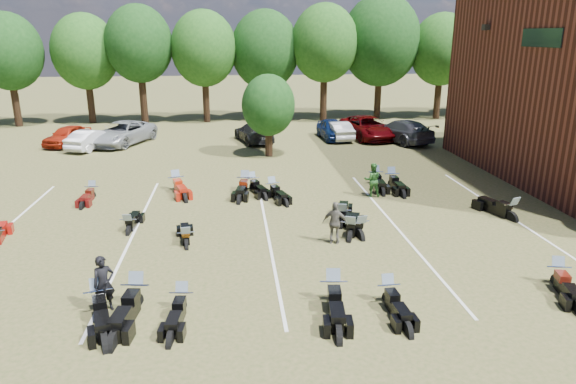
{
  "coord_description": "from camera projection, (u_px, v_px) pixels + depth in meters",
  "views": [
    {
      "loc": [
        -4.2,
        -15.19,
        7.16
      ],
      "look_at": [
        -2.09,
        4.0,
        1.2
      ],
      "focal_mm": 32.0,
      "sensor_mm": 36.0,
      "label": 1
    }
  ],
  "objects": [
    {
      "name": "ground",
      "position": [
        364.0,
        260.0,
        16.98
      ],
      "size": [
        160.0,
        160.0,
        0.0
      ],
      "primitive_type": "plane",
      "color": "brown",
      "rests_on": "ground"
    },
    {
      "name": "car_0",
      "position": [
        68.0,
        136.0,
        34.26
      ],
      "size": [
        2.82,
        4.19,
        1.33
      ],
      "primitive_type": "imported",
      "rotation": [
        0.0,
        0.0,
        -0.35
      ],
      "color": "#9A200E",
      "rests_on": "ground"
    },
    {
      "name": "car_1",
      "position": [
        92.0,
        139.0,
        33.14
      ],
      "size": [
        2.81,
        4.14,
        1.29
      ],
      "primitive_type": "imported",
      "rotation": [
        0.0,
        0.0,
        2.73
      ],
      "color": "#BBBCC0",
      "rests_on": "ground"
    },
    {
      "name": "car_2",
      "position": [
        122.0,
        133.0,
        34.58
      ],
      "size": [
        4.45,
        6.03,
        1.52
      ],
      "primitive_type": "imported",
      "rotation": [
        0.0,
        0.0,
        -0.4
      ],
      "color": "gray",
      "rests_on": "ground"
    },
    {
      "name": "car_3",
      "position": [
        254.0,
        132.0,
        35.32
      ],
      "size": [
        2.95,
        4.92,
        1.33
      ],
      "primitive_type": "imported",
      "rotation": [
        0.0,
        0.0,
        3.39
      ],
      "color": "black",
      "rests_on": "ground"
    },
    {
      "name": "car_4",
      "position": [
        333.0,
        129.0,
        36.31
      ],
      "size": [
        1.95,
        4.25,
        1.41
      ],
      "primitive_type": "imported",
      "rotation": [
        0.0,
        0.0,
        0.07
      ],
      "color": "#0B1D4F",
      "rests_on": "ground"
    },
    {
      "name": "car_5",
      "position": [
        337.0,
        130.0,
        36.21
      ],
      "size": [
        1.82,
        4.08,
        1.3
      ],
      "primitive_type": "imported",
      "rotation": [
        0.0,
        0.0,
        3.26
      ],
      "color": "#B4B5AF",
      "rests_on": "ground"
    },
    {
      "name": "car_6",
      "position": [
        367.0,
        128.0,
        36.55
      ],
      "size": [
        3.5,
        5.93,
        1.55
      ],
      "primitive_type": "imported",
      "rotation": [
        0.0,
        0.0,
        0.18
      ],
      "color": "#4E0407",
      "rests_on": "ground"
    },
    {
      "name": "car_7",
      "position": [
        402.0,
        131.0,
        35.34
      ],
      "size": [
        3.84,
        5.73,
        1.54
      ],
      "primitive_type": "imported",
      "rotation": [
        0.0,
        0.0,
        3.49
      ],
      "color": "#38383D",
      "rests_on": "ground"
    },
    {
      "name": "person_black",
      "position": [
        104.0,
        284.0,
        13.66
      ],
      "size": [
        0.69,
        0.61,
        1.58
      ],
      "primitive_type": "imported",
      "rotation": [
        0.0,
        0.0,
        0.51
      ],
      "color": "black",
      "rests_on": "ground"
    },
    {
      "name": "person_green",
      "position": [
        372.0,
        180.0,
        23.42
      ],
      "size": [
        0.81,
        0.66,
        1.57
      ],
      "primitive_type": "imported",
      "rotation": [
        0.0,
        0.0,
        3.06
      ],
      "color": "#285C22",
      "rests_on": "ground"
    },
    {
      "name": "person_grey",
      "position": [
        335.0,
        223.0,
        18.11
      ],
      "size": [
        0.98,
        0.68,
        1.55
      ],
      "primitive_type": "imported",
      "rotation": [
        0.0,
        0.0,
        2.78
      ],
      "color": "#4E4B43",
      "rests_on": "ground"
    },
    {
      "name": "motorcycle_0",
      "position": [
        100.0,
        312.0,
        13.77
      ],
      "size": [
        1.42,
        2.52,
        1.34
      ],
      "primitive_type": null,
      "rotation": [
        0.0,
        0.0,
        0.29
      ],
      "color": "black",
      "rests_on": "ground"
    },
    {
      "name": "motorcycle_1",
      "position": [
        183.0,
        311.0,
        13.83
      ],
      "size": [
        0.88,
        2.13,
        1.16
      ],
      "primitive_type": null,
      "rotation": [
        0.0,
        0.0,
        -0.11
      ],
      "color": "black",
      "rests_on": "ground"
    },
    {
      "name": "motorcycle_2",
      "position": [
        137.0,
        307.0,
        14.03
      ],
      "size": [
        1.13,
        2.59,
        1.4
      ],
      "primitive_type": null,
      "rotation": [
        0.0,
        0.0,
        -0.14
      ],
      "color": "black",
      "rests_on": "ground"
    },
    {
      "name": "motorcycle_3",
      "position": [
        387.0,
        303.0,
        14.23
      ],
      "size": [
        0.76,
        2.14,
        1.18
      ],
      "primitive_type": null,
      "rotation": [
        0.0,
        0.0,
        0.04
      ],
      "color": "black",
      "rests_on": "ground"
    },
    {
      "name": "motorcycle_4",
      "position": [
        333.0,
        303.0,
        14.26
      ],
      "size": [
        1.05,
        2.53,
        1.37
      ],
      "primitive_type": null,
      "rotation": [
        0.0,
        0.0,
        -0.11
      ],
      "color": "black",
      "rests_on": "ground"
    },
    {
      "name": "motorcycle_5",
      "position": [
        556.0,
        285.0,
        15.26
      ],
      "size": [
        1.21,
        2.32,
        1.24
      ],
      "primitive_type": null,
      "rotation": [
        0.0,
        0.0,
        -0.24
      ],
      "color": "black",
      "rests_on": "ground"
    },
    {
      "name": "motorcycle_8",
      "position": [
        187.0,
        247.0,
        17.99
      ],
      "size": [
        0.87,
        2.06,
        1.11
      ],
      "primitive_type": null,
      "rotation": [
        0.0,
        0.0,
        3.26
      ],
      "color": "black",
      "rests_on": "ground"
    },
    {
      "name": "motorcycle_9",
      "position": [
        129.0,
        233.0,
        19.25
      ],
      "size": [
        0.75,
        2.03,
        1.11
      ],
      "primitive_type": null,
      "rotation": [
        0.0,
        0.0,
        3.08
      ],
      "color": "black",
      "rests_on": "ground"
    },
    {
      "name": "motorcycle_10",
      "position": [
        360.0,
        238.0,
        18.78
      ],
      "size": [
        1.11,
        2.4,
        1.29
      ],
      "primitive_type": null,
      "rotation": [
        0.0,
        0.0,
        3.31
      ],
      "color": "black",
      "rests_on": "ground"
    },
    {
      "name": "motorcycle_11",
      "position": [
        341.0,
        226.0,
        19.98
      ],
      "size": [
        1.38,
        2.51,
        1.34
      ],
      "primitive_type": null,
      "rotation": [
        0.0,
        0.0,
        2.87
      ],
      "color": "black",
      "rests_on": "ground"
    },
    {
      "name": "motorcycle_12",
      "position": [
        350.0,
        240.0,
        18.66
      ],
      "size": [
        1.51,
        2.47,
        1.31
      ],
      "primitive_type": null,
      "rotation": [
        0.0,
        0.0,
        2.79
      ],
      "color": "black",
      "rests_on": "ground"
    },
    {
      "name": "motorcycle_13",
      "position": [
        510.0,
        220.0,
        20.62
      ],
      "size": [
        1.52,
        2.6,
        1.38
      ],
      "primitive_type": null,
      "rotation": [
        0.0,
        0.0,
        3.46
      ],
      "color": "black",
      "rests_on": "ground"
    },
    {
      "name": "motorcycle_14",
      "position": [
        93.0,
        198.0,
        23.38
      ],
      "size": [
        0.75,
        2.03,
        1.11
      ],
      "primitive_type": null,
      "rotation": [
        0.0,
        0.0,
        -0.06
      ],
      "color": "#4E0B0B",
      "rests_on": "ground"
    },
    {
      "name": "motorcycle_15",
      "position": [
        177.0,
        191.0,
        24.51
      ],
      "size": [
        1.47,
        2.58,
        1.37
      ],
      "primitive_type": null,
      "rotation": [
        0.0,
        0.0,
        0.3
      ],
      "color": "#9A190B",
      "rests_on": "ground"
    },
    {
      "name": "motorcycle_16",
      "position": [
        273.0,
        196.0,
        23.74
      ],
      "size": [
        1.28,
        2.3,
        1.22
      ],
      "primitive_type": null,
      "rotation": [
        0.0,
        0.0,
        0.28
      ],
      "color": "black",
      "rests_on": "ground"
    },
    {
      "name": "motorcycle_17",
      "position": [
        245.0,
        191.0,
        24.43
      ],
      "size": [
        1.19,
        2.56,
        1.37
      ],
      "primitive_type": null,
      "rotation": [
        0.0,
        0.0,
        -0.17
      ],
      "color": "black",
      "rests_on": "ground"
    },
    {
      "name": "motorcycle_18",
      "position": [
        253.0,
        190.0,
        24.58
      ],
      "size": [
        1.33,
        2.31,
        1.23
      ],
      "primitive_type": null,
      "rotation": [
        0.0,
        0.0,
        0.3
      ],
      "color": "black",
      "rests_on": "ground"
    },
    {
      "name": "motorcycle_19",
      "position": [
        391.0,
        186.0,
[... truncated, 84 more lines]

